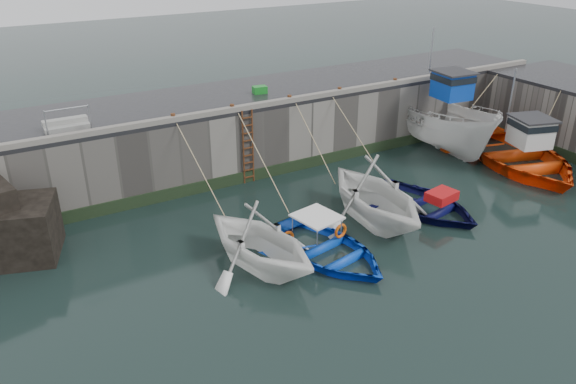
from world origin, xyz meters
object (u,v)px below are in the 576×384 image
boat_near_white (260,265)px  bollard_e (395,81)px  boat_near_blacktrim (373,220)px  bollard_b (232,108)px  fish_crate (260,90)px  ladder (248,147)px  boat_near_navy (422,209)px  boat_far_orange (518,155)px  boat_far_white (440,122)px  bollard_a (173,117)px  bollard_c (290,98)px  boat_near_blue (326,256)px  bollard_d (340,90)px

boat_near_white → bollard_e: (10.65, 6.37, 3.30)m
boat_near_blacktrim → bollard_b: 7.27m
bollard_b → boat_near_blacktrim: bearing=-62.9°
fish_crate → bollard_b: fish_crate is taller
ladder → boat_near_navy: size_ratio=0.66×
bollard_e → fish_crate: bearing=164.0°
boat_far_orange → bollard_e: boat_far_orange is taller
boat_far_white → bollard_a: 13.27m
bollard_b → bollard_c: bearing=0.0°
bollard_a → boat_near_navy: bearing=-38.2°
boat_near_navy → fish_crate: size_ratio=7.84×
boat_far_orange → boat_near_blue: bearing=-152.6°
boat_near_navy → boat_far_white: boat_far_white is taller
boat_near_navy → bollard_b: 8.58m
boat_near_blue → boat_far_orange: 12.14m
bollard_c → boat_near_white: bearing=-127.2°
fish_crate → boat_near_blacktrim: bearing=-76.4°
boat_near_white → bollard_d: (7.45, 6.37, 3.30)m
boat_near_white → fish_crate: size_ratio=7.68×
bollard_a → bollard_b: (2.50, 0.00, 0.00)m
bollard_a → boat_near_blacktrim: bearing=-46.6°
bollard_a → bollard_c: (5.20, 0.00, 0.00)m
boat_near_navy → fish_crate: (-2.94, 7.82, 3.32)m
boat_far_orange → bollard_b: (-11.99, 4.82, 2.80)m
boat_near_navy → boat_far_orange: size_ratio=0.56×
boat_near_white → boat_near_navy: 7.30m
fish_crate → bollard_b: bearing=-132.8°
boat_far_white → fish_crate: boat_far_white is taller
boat_near_white → boat_near_blacktrim: size_ratio=0.89×
boat_near_blue → boat_far_white: size_ratio=0.61×
boat_near_navy → bollard_d: (0.15, 6.02, 3.30)m
boat_far_white → bollard_b: (-10.56, 1.17, 2.06)m
boat_near_blacktrim → boat_near_navy: 2.21m
ladder → boat_near_blue: ladder is taller
boat_far_orange → bollard_a: (-14.49, 4.82, 2.80)m
boat_near_blacktrim → bollard_e: bollard_e is taller
fish_crate → bollard_a: bearing=-151.1°
boat_near_blacktrim → bollard_d: bollard_d is taller
ladder → boat_far_white: (10.06, -0.83, -0.35)m
boat_near_white → bollard_a: bearing=78.7°
boat_far_white → bollard_d: (-5.26, 1.17, 2.06)m
boat_near_blacktrim → boat_near_navy: boat_near_blacktrim is taller
ladder → fish_crate: bearing=51.4°
ladder → boat_near_blacktrim: ladder is taller
boat_near_white → boat_near_blacktrim: boat_near_blacktrim is taller
boat_near_blacktrim → bollard_e: size_ratio=19.02×
bollard_c → bollard_d: same height
boat_far_white → bollard_b: bearing=179.7°
bollard_b → bollard_d: bearing=0.0°
bollard_b → bollard_c: size_ratio=1.00×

